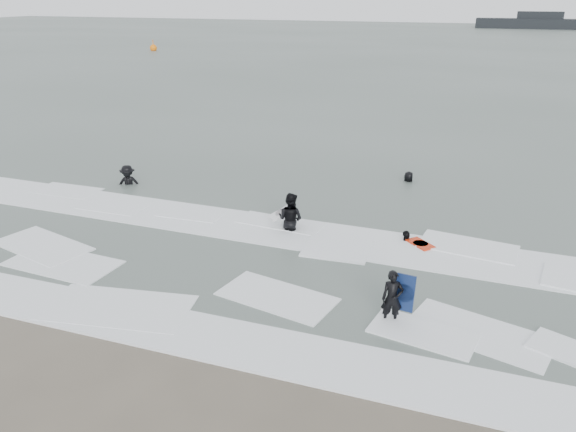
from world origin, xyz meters
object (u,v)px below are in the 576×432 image
(surfer_centre, at_px, (390,323))
(surfer_right_far, at_px, (408,183))
(buoy, at_px, (153,48))
(vessel_horizon, at_px, (539,23))
(surfer_breaker, at_px, (129,186))
(surfer_right_near, at_px, (406,242))
(surfer_wading, at_px, (290,231))

(surfer_centre, distance_m, surfer_right_far, 11.67)
(buoy, bearing_deg, vessel_horizon, 55.11)
(surfer_breaker, distance_m, surfer_right_near, 12.40)
(surfer_right_near, relative_size, vessel_horizon, 0.06)
(surfer_wading, bearing_deg, surfer_centre, 144.05)
(buoy, relative_size, vessel_horizon, 0.06)
(surfer_wading, bearing_deg, vessel_horizon, -84.85)
(surfer_wading, xyz_separation_m, surfer_right_far, (3.00, 6.90, 0.00))
(surfer_breaker, bearing_deg, surfer_centre, -53.07)
(surfer_right_near, xyz_separation_m, vessel_horizon, (8.68, 132.45, 1.42))
(surfer_breaker, distance_m, surfer_right_far, 12.25)
(surfer_right_near, bearing_deg, vessel_horizon, -140.60)
(surfer_centre, bearing_deg, buoy, 109.72)
(surfer_wading, height_order, buoy, buoy)
(buoy, height_order, vessel_horizon, vessel_horizon)
(surfer_wading, distance_m, surfer_right_near, 4.01)
(surfer_breaker, height_order, buoy, buoy)
(surfer_wading, relative_size, buoy, 1.18)
(surfer_wading, height_order, vessel_horizon, vessel_horizon)
(surfer_right_far, xyz_separation_m, vessel_horizon, (9.66, 126.02, 1.42))
(vessel_horizon, bearing_deg, buoy, -124.89)
(surfer_right_far, distance_m, vessel_horizon, 126.40)
(surfer_centre, height_order, vessel_horizon, vessel_horizon)
(surfer_wading, distance_m, buoy, 69.06)
(buoy, xyz_separation_m, vessel_horizon, (54.24, 77.78, 1.00))
(surfer_centre, distance_m, vessel_horizon, 137.86)
(surfer_centre, bearing_deg, surfer_breaker, 133.85)
(surfer_right_near, distance_m, surfer_right_far, 6.50)
(surfer_centre, height_order, surfer_right_far, surfer_right_far)
(buoy, distance_m, vessel_horizon, 94.83)
(surfer_right_far, bearing_deg, surfer_wading, 53.95)
(surfer_centre, relative_size, vessel_horizon, 0.05)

